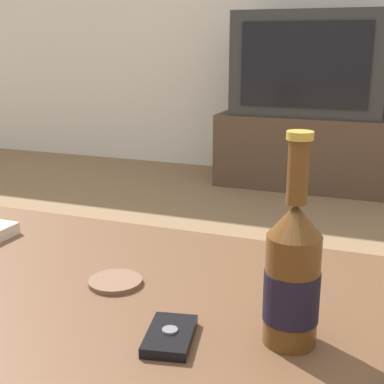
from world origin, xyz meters
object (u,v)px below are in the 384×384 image
Objects in this scene: television at (310,64)px; beer_bottle at (292,275)px; tv_stand at (305,150)px; cell_phone at (170,336)px.

television is 3.13× the size of beer_bottle.
tv_stand is 0.52m from television.
television is at bearing 98.67° from beer_bottle.
cell_phone is at bearing -84.57° from tv_stand.
television reaches higher than beer_bottle.
tv_stand is 9.69× the size of cell_phone.
tv_stand is at bearing 98.66° from beer_bottle.
tv_stand is 1.19× the size of television.
beer_bottle is 0.18m from cell_phone.
television is (0.00, -0.00, 0.52)m from tv_stand.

